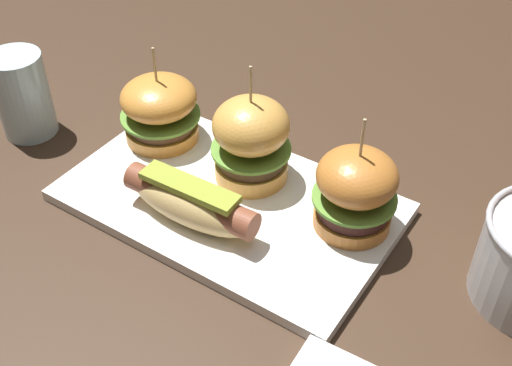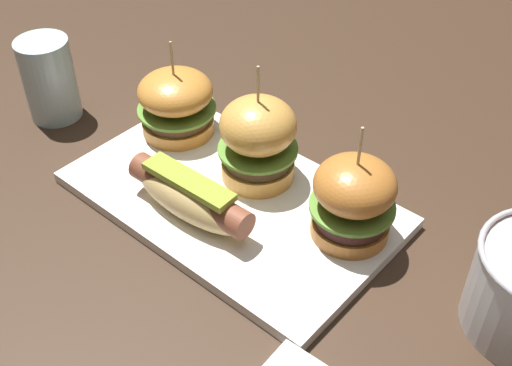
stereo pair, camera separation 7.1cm
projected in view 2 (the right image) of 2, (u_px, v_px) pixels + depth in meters
The scene contains 7 objects.
ground_plane at pixel (232, 204), 0.76m from camera, with size 3.00×3.00×0.00m, color #382619.
platter_main at pixel (232, 199), 0.76m from camera, with size 0.38×0.23×0.01m, color white.
hot_dog at pixel (190, 196), 0.71m from camera, with size 0.16×0.05×0.05m.
slider_left at pixel (176, 103), 0.82m from camera, with size 0.10×0.10×0.13m.
slider_center at pixel (255, 138), 0.75m from camera, with size 0.10×0.10×0.15m.
slider_right at pixel (353, 199), 0.68m from camera, with size 0.09×0.09×0.14m.
water_glass at pixel (49, 79), 0.87m from camera, with size 0.07×0.07×0.11m, color silver.
Camera 2 is at (0.39, -0.41, 0.52)m, focal length 45.14 mm.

